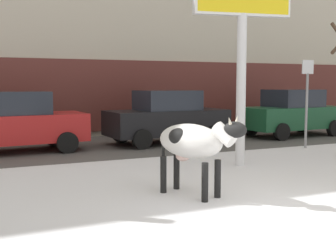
% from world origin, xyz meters
% --- Properties ---
extents(ground_plane, '(120.00, 120.00, 0.00)m').
position_xyz_m(ground_plane, '(0.00, 0.00, 0.00)').
color(ground_plane, white).
extents(road_strip, '(60.00, 5.60, 0.01)m').
position_xyz_m(road_strip, '(0.00, 8.85, 0.00)').
color(road_strip, '#514F4C').
rests_on(road_strip, ground).
extents(cow_holstein, '(1.17, 1.89, 1.54)m').
position_xyz_m(cow_holstein, '(-0.88, 1.87, 1.00)').
color(cow_holstein, silver).
rests_on(cow_holstein, ground).
extents(car_red_sedan, '(4.31, 2.22, 1.84)m').
position_xyz_m(car_red_sedan, '(-3.46, 8.53, 0.91)').
color(car_red_sedan, red).
rests_on(car_red_sedan, ground).
extents(car_black_sedan, '(4.31, 2.22, 1.84)m').
position_xyz_m(car_black_sedan, '(1.58, 8.52, 0.91)').
color(car_black_sedan, black).
rests_on(car_black_sedan, ground).
extents(car_darkgreen_sedan, '(4.31, 2.22, 1.84)m').
position_xyz_m(car_darkgreen_sedan, '(6.97, 8.40, 0.91)').
color(car_darkgreen_sedan, '#194C2D').
rests_on(car_darkgreen_sedan, ground).
extents(pedestrian_by_cars, '(0.36, 0.24, 1.73)m').
position_xyz_m(pedestrian_by_cars, '(-0.09, 11.59, 0.88)').
color(pedestrian_by_cars, '#282833').
rests_on(pedestrian_by_cars, ground).
extents(street_sign, '(0.44, 0.08, 2.82)m').
position_xyz_m(street_sign, '(5.19, 5.65, 1.67)').
color(street_sign, gray).
rests_on(street_sign, ground).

